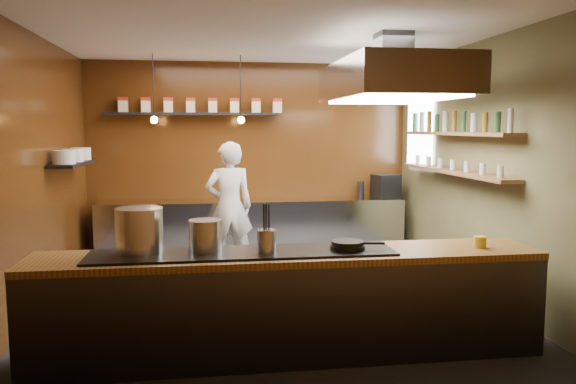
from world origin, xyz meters
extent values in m
plane|color=black|center=(0.00, 0.00, 0.00)|extent=(5.00, 5.00, 0.00)
plane|color=#3D1B0B|center=(0.00, 2.50, 1.50)|extent=(5.00, 0.00, 5.00)
plane|color=#3D1B0B|center=(-2.50, 0.00, 1.50)|extent=(0.00, 5.00, 5.00)
plane|color=brown|center=(2.50, 0.00, 1.50)|extent=(0.00, 5.00, 5.00)
plane|color=silver|center=(0.00, 0.00, 3.00)|extent=(5.00, 5.00, 0.00)
plane|color=white|center=(2.45, 1.70, 1.90)|extent=(0.00, 1.00, 1.00)
cube|color=silver|center=(0.00, 2.17, 0.45)|extent=(4.60, 0.65, 0.90)
cube|color=#38383D|center=(0.00, -1.60, 0.43)|extent=(4.40, 0.70, 0.86)
cube|color=brown|center=(0.00, -1.60, 0.89)|extent=(4.40, 0.72, 0.06)
cube|color=black|center=(-0.40, -1.60, 0.93)|extent=(2.60, 0.55, 0.02)
cube|color=black|center=(-0.90, 2.36, 2.20)|extent=(2.60, 0.26, 0.04)
cube|color=black|center=(-2.34, 1.00, 1.55)|extent=(0.30, 1.40, 0.04)
cube|color=brown|center=(2.34, 0.30, 1.92)|extent=(0.26, 2.80, 0.04)
cube|color=brown|center=(2.34, 0.30, 1.45)|extent=(0.26, 2.80, 0.04)
cube|color=#38383D|center=(1.30, -0.40, 2.85)|extent=(0.35, 0.35, 0.30)
cube|color=silver|center=(1.30, -0.40, 2.50)|extent=(1.20, 2.00, 0.40)
cube|color=white|center=(1.30, -0.40, 2.29)|extent=(1.00, 1.80, 0.02)
cylinder|color=black|center=(-1.40, 1.70, 2.55)|extent=(0.01, 0.01, 0.90)
sphere|color=orange|center=(-1.40, 1.70, 2.10)|extent=(0.10, 0.10, 0.10)
cylinder|color=black|center=(-0.20, 1.70, 2.55)|extent=(0.01, 0.01, 0.90)
sphere|color=orange|center=(-0.20, 1.70, 2.10)|extent=(0.10, 0.10, 0.10)
cube|color=beige|center=(-1.90, 2.36, 2.31)|extent=(0.13, 0.13, 0.17)
cube|color=#AA2414|center=(-1.90, 2.36, 2.42)|extent=(0.13, 0.13, 0.05)
cube|color=beige|center=(-1.57, 2.36, 2.31)|extent=(0.13, 0.13, 0.17)
cube|color=#AA2414|center=(-1.57, 2.36, 2.42)|extent=(0.14, 0.13, 0.05)
cube|color=beige|center=(-1.24, 2.36, 2.31)|extent=(0.13, 0.13, 0.17)
cube|color=#AA2414|center=(-1.24, 2.36, 2.42)|extent=(0.13, 0.13, 0.05)
cube|color=beige|center=(-0.91, 2.36, 2.31)|extent=(0.13, 0.13, 0.17)
cube|color=#AA2414|center=(-0.91, 2.36, 2.42)|extent=(0.14, 0.13, 0.05)
cube|color=beige|center=(-0.59, 2.36, 2.31)|extent=(0.13, 0.13, 0.17)
cube|color=#AA2414|center=(-0.59, 2.36, 2.42)|extent=(0.14, 0.13, 0.05)
cube|color=beige|center=(-0.26, 2.36, 2.31)|extent=(0.13, 0.13, 0.17)
cube|color=#AA2414|center=(-0.26, 2.36, 2.42)|extent=(0.14, 0.13, 0.05)
cube|color=beige|center=(0.07, 2.36, 2.31)|extent=(0.13, 0.13, 0.17)
cube|color=#AA2414|center=(0.07, 2.36, 2.42)|extent=(0.14, 0.13, 0.05)
cube|color=beige|center=(0.40, 2.36, 2.31)|extent=(0.13, 0.13, 0.17)
cube|color=#AA2414|center=(0.40, 2.36, 2.42)|extent=(0.14, 0.13, 0.05)
cylinder|color=white|center=(-2.34, 0.55, 1.65)|extent=(0.26, 0.26, 0.16)
cylinder|color=white|center=(-2.34, 1.00, 1.65)|extent=(0.26, 0.26, 0.16)
cylinder|color=white|center=(-2.34, 1.45, 1.65)|extent=(0.26, 0.26, 0.16)
cylinder|color=silver|center=(2.34, -1.00, 2.06)|extent=(0.06, 0.06, 0.24)
cylinder|color=#2D5933|center=(2.34, -0.74, 2.06)|extent=(0.06, 0.06, 0.24)
cylinder|color=#8C601E|center=(2.34, -0.48, 2.06)|extent=(0.06, 0.06, 0.24)
cylinder|color=silver|center=(2.34, -0.22, 2.06)|extent=(0.06, 0.06, 0.24)
cylinder|color=#2D5933|center=(2.34, 0.04, 2.06)|extent=(0.06, 0.06, 0.24)
cylinder|color=#8C601E|center=(2.34, 0.30, 2.06)|extent=(0.06, 0.06, 0.24)
cylinder|color=silver|center=(2.34, 0.56, 2.06)|extent=(0.06, 0.06, 0.24)
cylinder|color=#2D5933|center=(2.34, 0.82, 2.06)|extent=(0.06, 0.06, 0.24)
cylinder|color=#8C601E|center=(2.34, 1.08, 2.06)|extent=(0.06, 0.06, 0.24)
cylinder|color=silver|center=(2.34, 1.34, 2.06)|extent=(0.06, 0.06, 0.24)
cylinder|color=#2D5933|center=(2.34, 1.60, 2.06)|extent=(0.06, 0.06, 0.24)
cylinder|color=silver|center=(2.34, -0.85, 1.53)|extent=(0.07, 0.07, 0.13)
cylinder|color=silver|center=(2.34, -0.47, 1.53)|extent=(0.07, 0.07, 0.13)
cylinder|color=silver|center=(2.34, -0.08, 1.53)|extent=(0.07, 0.07, 0.13)
cylinder|color=silver|center=(2.34, 0.30, 1.53)|extent=(0.07, 0.07, 0.13)
cylinder|color=silver|center=(2.34, 0.68, 1.53)|extent=(0.07, 0.07, 0.13)
cylinder|color=silver|center=(2.34, 1.07, 1.53)|extent=(0.07, 0.07, 0.13)
cylinder|color=silver|center=(2.34, 1.45, 1.53)|extent=(0.07, 0.07, 0.13)
cylinder|color=silver|center=(-1.27, -1.51, 1.13)|extent=(0.50, 0.50, 0.38)
cylinder|color=silver|center=(-0.72, -1.51, 1.07)|extent=(0.29, 0.29, 0.27)
cylinder|color=#B8BAC0|center=(-0.21, -1.69, 1.04)|extent=(0.17, 0.17, 0.20)
cylinder|color=black|center=(0.50, -1.65, 0.96)|extent=(0.30, 0.30, 0.04)
cylinder|color=black|center=(0.50, -1.65, 1.00)|extent=(0.28, 0.28, 0.04)
cylinder|color=black|center=(0.73, -1.69, 1.00)|extent=(0.18, 0.06, 0.02)
cylinder|color=yellow|center=(1.73, -1.65, 0.97)|extent=(0.15, 0.15, 0.10)
cube|color=black|center=(2.10, 2.18, 1.08)|extent=(0.43, 0.41, 0.36)
imported|color=white|center=(-0.39, 1.45, 0.90)|extent=(0.71, 0.51, 1.80)
camera|label=1|loc=(-0.70, -6.30, 1.99)|focal=35.00mm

